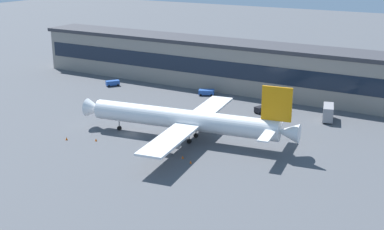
% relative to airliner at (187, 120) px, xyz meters
% --- Properties ---
extents(ground_plane, '(600.00, 600.00, 0.00)m').
position_rel_airliner_xyz_m(ground_plane, '(-14.16, -3.58, -5.00)').
color(ground_plane, '#4C4F54').
extents(terminal_building, '(143.66, 14.38, 15.44)m').
position_rel_airliner_xyz_m(terminal_building, '(-14.16, 49.22, 2.74)').
color(terminal_building, gray).
rests_on(terminal_building, ground_plane).
extents(airliner, '(54.33, 46.86, 15.13)m').
position_rel_airliner_xyz_m(airliner, '(0.00, 0.00, 0.00)').
color(airliner, white).
rests_on(airliner, ground_plane).
extents(baggage_tug, '(3.12, 4.07, 1.85)m').
position_rel_airliner_xyz_m(baggage_tug, '(6.86, 28.95, -3.91)').
color(baggage_tug, black).
rests_on(baggage_tug, ground_plane).
extents(follow_me_car, '(4.10, 4.68, 1.85)m').
position_rel_airliner_xyz_m(follow_me_car, '(-47.85, 32.14, -3.91)').
color(follow_me_car, '#2651A5').
rests_on(follow_me_car, ground_plane).
extents(pushback_tractor, '(5.44, 4.30, 1.75)m').
position_rel_airliner_xyz_m(pushback_tractor, '(-15.25, 37.52, -3.95)').
color(pushback_tractor, '#2651A5').
rests_on(pushback_tractor, ground_plane).
extents(catering_truck, '(4.43, 7.63, 4.15)m').
position_rel_airliner_xyz_m(catering_truck, '(24.87, 31.67, -2.71)').
color(catering_truck, gray).
rests_on(catering_truck, ground_plane).
extents(traffic_cone_0, '(0.55, 0.55, 0.68)m').
position_rel_airliner_xyz_m(traffic_cone_0, '(-18.31, -11.72, -4.66)').
color(traffic_cone_0, '#F2590C').
rests_on(traffic_cone_0, ground_plane).
extents(traffic_cone_1, '(0.58, 0.58, 0.72)m').
position_rel_airliner_xyz_m(traffic_cone_1, '(-24.90, -14.67, -4.64)').
color(traffic_cone_1, '#F2590C').
rests_on(traffic_cone_1, ground_plane).
extents(traffic_cone_2, '(0.50, 0.50, 0.63)m').
position_rel_airliner_xyz_m(traffic_cone_2, '(5.10, -10.62, -4.69)').
color(traffic_cone_2, '#F2590C').
rests_on(traffic_cone_2, ground_plane).
extents(traffic_cone_3, '(0.50, 0.50, 0.62)m').
position_rel_airliner_xyz_m(traffic_cone_3, '(8.01, -12.15, -4.69)').
color(traffic_cone_3, '#F2590C').
rests_on(traffic_cone_3, ground_plane).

